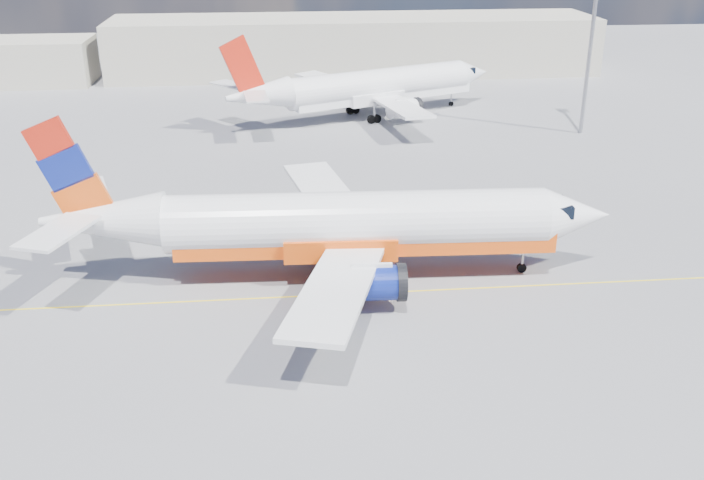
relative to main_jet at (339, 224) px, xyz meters
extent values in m
plane|color=slate|center=(3.25, -5.57, -3.74)|extent=(240.00, 240.00, 0.00)
cube|color=yellow|center=(3.25, -2.57, -3.73)|extent=(70.00, 0.15, 0.01)
cube|color=#B5AF9C|center=(8.25, 69.43, 0.26)|extent=(70.00, 14.00, 8.00)
cylinder|color=white|center=(1.16, -0.05, 0.25)|extent=(24.49, 4.73, 3.77)
cone|color=white|center=(15.55, -0.62, 0.25)|extent=(4.58, 3.94, 3.77)
cone|color=white|center=(-14.88, 0.59, 0.64)|extent=(7.89, 3.88, 3.58)
cube|color=black|center=(14.00, -0.55, 0.86)|extent=(1.98, 2.62, 0.78)
cube|color=#DF4C0E|center=(1.72, -0.07, -1.02)|extent=(24.47, 4.06, 1.33)
cube|color=white|center=(-0.19, 7.77, -0.75)|extent=(6.17, 13.73, 0.89)
cube|color=white|center=(-0.80, -7.73, -0.75)|extent=(7.12, 13.75, 0.89)
cylinder|color=navy|center=(1.91, 4.91, -1.80)|extent=(4.07, 2.26, 2.10)
cylinder|color=navy|center=(1.52, -5.05, -1.80)|extent=(4.07, 2.26, 2.10)
cylinder|color=black|center=(3.68, 4.84, -1.80)|extent=(0.65, 2.35, 2.33)
cylinder|color=black|center=(3.29, -5.12, -1.80)|extent=(0.65, 2.35, 2.33)
cube|color=#DF4C0E|center=(-16.54, 0.65, 4.02)|extent=(5.21, 0.54, 6.91)
cube|color=white|center=(-16.40, 4.20, 1.36)|extent=(3.85, 5.99, 0.20)
cube|color=white|center=(-16.68, -2.89, 1.36)|extent=(4.20, 6.04, 0.20)
cylinder|color=#92939A|center=(12.23, -0.48, -2.35)|extent=(0.21, 0.21, 2.33)
cylinder|color=black|center=(12.23, -0.48, -3.43)|extent=(0.63, 0.29, 0.62)
cylinder|color=black|center=(-0.95, 2.70, -3.24)|extent=(1.01, 0.46, 1.00)
cylinder|color=black|center=(-1.16, -2.61, -3.24)|extent=(1.01, 0.46, 1.00)
cylinder|color=white|center=(8.35, 42.80, 0.01)|extent=(22.41, 12.31, 3.54)
cone|color=white|center=(20.76, 48.16, 0.01)|extent=(5.22, 4.90, 3.54)
cone|color=white|center=(-5.50, 36.82, 0.37)|extent=(8.01, 5.97, 3.36)
cube|color=black|center=(19.42, 47.58, 0.58)|extent=(2.57, 2.90, 0.73)
cube|color=white|center=(8.82, 43.01, -1.19)|extent=(22.16, 11.74, 1.25)
cube|color=white|center=(4.03, 48.87, -0.93)|extent=(10.22, 11.94, 0.84)
cube|color=white|center=(9.80, 35.50, -0.93)|extent=(5.31, 12.86, 0.84)
cylinder|color=white|center=(6.97, 47.30, -1.92)|extent=(4.22, 3.30, 1.98)
cylinder|color=white|center=(10.68, 38.71, -1.92)|extent=(4.22, 3.30, 1.98)
cylinder|color=black|center=(8.50, 47.96, -1.92)|extent=(1.34, 2.21, 2.18)
cylinder|color=black|center=(12.21, 39.37, -1.92)|extent=(1.34, 2.21, 2.18)
cube|color=red|center=(-6.93, 36.20, 3.54)|extent=(4.61, 2.22, 6.49)
cube|color=white|center=(-8.25, 39.26, 1.05)|extent=(5.15, 5.42, 0.19)
cube|color=white|center=(-5.61, 33.15, 1.05)|extent=(2.76, 5.39, 0.19)
cylinder|color=#92939A|center=(17.90, 46.92, -2.44)|extent=(0.25, 0.25, 2.18)
cylinder|color=black|center=(17.90, 46.92, -3.44)|extent=(0.63, 0.46, 0.58)
cylinder|color=black|center=(5.45, 44.27, -3.27)|extent=(1.02, 0.73, 0.94)
cylinder|color=black|center=(7.43, 39.68, -3.27)|extent=(1.02, 0.73, 0.94)
cube|color=white|center=(-2.64, -6.56, -3.72)|extent=(0.39, 0.39, 0.04)
cone|color=#FF470A|center=(-2.64, -6.56, -3.45)|extent=(0.33, 0.33, 0.50)
cylinder|color=#92939A|center=(29.15, 33.21, 5.68)|extent=(0.41, 0.41, 18.83)
camera|label=1|loc=(-3.88, -46.59, 18.76)|focal=40.00mm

